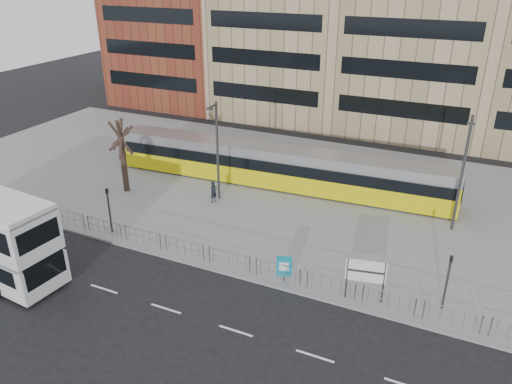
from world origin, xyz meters
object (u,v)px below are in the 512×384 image
at_px(pedestrian, 214,192).
at_px(lamp_post_east, 463,170).
at_px(ad_panel, 284,267).
at_px(traffic_light_east, 448,276).
at_px(bare_tree, 118,117).
at_px(lamp_post_west, 217,147).
at_px(station_sign, 366,273).
at_px(tram, 278,167).
at_px(traffic_light_west, 109,205).

bearing_deg(pedestrian, lamp_post_east, -62.70).
relative_size(ad_panel, traffic_light_east, 0.51).
xyz_separation_m(pedestrian, lamp_post_east, (16.17, 2.90, 3.44)).
relative_size(pedestrian, bare_tree, 0.20).
height_order(ad_panel, lamp_post_west, lamp_post_west).
height_order(pedestrian, lamp_post_east, lamp_post_east).
distance_m(station_sign, ad_panel, 4.42).
bearing_deg(tram, station_sign, -53.52).
xyz_separation_m(lamp_post_west, bare_tree, (-7.09, -1.69, 1.82)).
height_order(station_sign, traffic_light_west, traffic_light_west).
relative_size(tram, lamp_post_east, 3.44).
height_order(lamp_post_west, bare_tree, bare_tree).
relative_size(lamp_post_west, bare_tree, 0.90).
relative_size(station_sign, lamp_post_east, 0.31).
bearing_deg(pedestrian, tram, -16.89).
distance_m(traffic_light_west, bare_tree, 7.55).
distance_m(station_sign, lamp_post_east, 10.70).
bearing_deg(bare_tree, station_sign, -16.34).
distance_m(lamp_post_west, lamp_post_east, 16.26).
relative_size(tram, traffic_light_west, 8.55).
xyz_separation_m(ad_panel, lamp_post_west, (-8.29, 7.68, 3.09)).
relative_size(traffic_light_west, bare_tree, 0.38).
bearing_deg(bare_tree, tram, 29.50).
height_order(lamp_post_west, lamp_post_east, lamp_post_east).
xyz_separation_m(ad_panel, bare_tree, (-15.38, 5.99, 4.92)).
xyz_separation_m(traffic_light_west, lamp_post_west, (3.85, 7.31, 2.04)).
relative_size(traffic_light_west, lamp_post_east, 0.40).
height_order(traffic_light_west, traffic_light_east, same).
relative_size(pedestrian, lamp_post_west, 0.22).
bearing_deg(pedestrian, traffic_light_east, -92.57).
distance_m(tram, pedestrian, 5.65).
distance_m(tram, ad_panel, 12.86).
bearing_deg(traffic_light_west, bare_tree, 107.13).
distance_m(tram, lamp_post_east, 13.42).
bearing_deg(traffic_light_east, tram, 131.50).
xyz_separation_m(tram, lamp_post_east, (13.04, -1.74, 2.66)).
xyz_separation_m(tram, station_sign, (9.59, -11.53, 0.07)).
bearing_deg(pedestrian, lamp_post_west, 10.09).
xyz_separation_m(lamp_post_east, bare_tree, (-23.19, -4.00, 1.61)).
distance_m(traffic_light_west, traffic_light_east, 20.32).
height_order(ad_panel, traffic_light_west, traffic_light_west).
xyz_separation_m(traffic_light_west, traffic_light_east, (20.30, 0.80, 0.00)).
xyz_separation_m(lamp_post_west, lamp_post_east, (16.10, 2.31, 0.21)).
xyz_separation_m(station_sign, traffic_light_west, (-16.50, 0.17, 0.34)).
bearing_deg(traffic_light_west, tram, 45.84).
height_order(pedestrian, traffic_light_east, traffic_light_east).
bearing_deg(traffic_light_west, lamp_post_west, 49.38).
bearing_deg(traffic_light_east, lamp_post_east, 82.06).
distance_m(ad_panel, lamp_post_east, 13.10).
xyz_separation_m(tram, traffic_light_west, (-6.91, -11.36, 0.41)).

